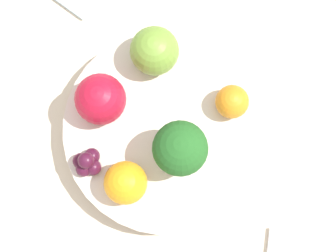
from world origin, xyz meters
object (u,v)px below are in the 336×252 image
(broccoli, at_px, (180,149))
(grape_cluster, at_px, (87,163))
(bowl, at_px, (168,131))
(orange_front, at_px, (232,102))
(apple_red, at_px, (154,51))
(orange_back, at_px, (125,183))
(apple_green, at_px, (100,99))

(broccoli, height_order, grape_cluster, broccoli)
(bowl, height_order, orange_front, orange_front)
(orange_front, xyz_separation_m, grape_cluster, (-0.12, 0.10, -0.01))
(apple_red, relative_size, orange_back, 1.17)
(orange_front, distance_m, grape_cluster, 0.16)
(bowl, distance_m, orange_back, 0.08)
(orange_back, bearing_deg, orange_front, -25.35)
(orange_back, xyz_separation_m, grape_cluster, (0.00, 0.05, -0.01))
(bowl, height_order, grape_cluster, grape_cluster)
(apple_red, height_order, apple_green, apple_green)
(bowl, bearing_deg, broccoli, -130.80)
(orange_front, relative_size, orange_back, 0.80)
(apple_green, height_order, orange_back, apple_green)
(apple_green, distance_m, orange_front, 0.14)
(bowl, distance_m, broccoli, 0.07)
(bowl, height_order, apple_green, apple_green)
(apple_green, bearing_deg, apple_red, -19.65)
(bowl, relative_size, orange_back, 5.07)
(bowl, relative_size, apple_green, 4.21)
(bowl, relative_size, broccoli, 3.17)
(apple_green, bearing_deg, bowl, -82.70)
(bowl, relative_size, grape_cluster, 6.99)
(apple_green, xyz_separation_m, orange_back, (-0.06, -0.06, -0.00))
(orange_back, bearing_deg, grape_cluster, 88.71)
(apple_red, bearing_deg, apple_green, 160.35)
(broccoli, height_order, apple_red, broccoli)
(broccoli, height_order, orange_front, broccoli)
(orange_front, height_order, orange_back, orange_back)
(orange_back, distance_m, grape_cluster, 0.05)
(broccoli, xyz_separation_m, apple_green, (0.01, 0.10, -0.01))
(orange_front, bearing_deg, apple_green, 116.69)
(broccoli, distance_m, grape_cluster, 0.10)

